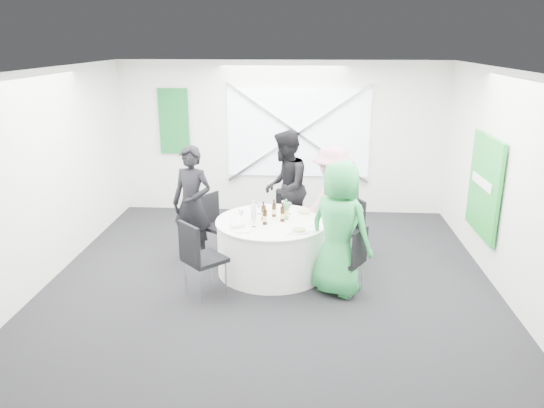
# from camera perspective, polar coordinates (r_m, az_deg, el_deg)

# --- Properties ---
(floor) EXTENTS (6.00, 6.00, 0.00)m
(floor) POSITION_cam_1_polar(r_m,az_deg,el_deg) (7.42, -0.10, -7.85)
(floor) COLOR black
(floor) RESTS_ON ground
(ceiling) EXTENTS (6.00, 6.00, 0.00)m
(ceiling) POSITION_cam_1_polar(r_m,az_deg,el_deg) (6.72, -0.12, 14.28)
(ceiling) COLOR silver
(ceiling) RESTS_ON wall_back
(wall_back) EXTENTS (6.00, 0.00, 6.00)m
(wall_back) POSITION_cam_1_polar(r_m,az_deg,el_deg) (9.86, 1.08, 7.10)
(wall_back) COLOR silver
(wall_back) RESTS_ON floor
(wall_front) EXTENTS (6.00, 0.00, 6.00)m
(wall_front) POSITION_cam_1_polar(r_m,az_deg,el_deg) (4.12, -2.97, -8.03)
(wall_front) COLOR silver
(wall_front) RESTS_ON floor
(wall_left) EXTENTS (0.00, 6.00, 6.00)m
(wall_left) POSITION_cam_1_polar(r_m,az_deg,el_deg) (7.74, -22.90, 2.82)
(wall_left) COLOR silver
(wall_left) RESTS_ON floor
(wall_right) EXTENTS (0.00, 6.00, 6.00)m
(wall_right) POSITION_cam_1_polar(r_m,az_deg,el_deg) (7.37, 23.85, 2.04)
(wall_right) COLOR silver
(wall_right) RESTS_ON floor
(window_panel) EXTENTS (2.60, 0.03, 1.60)m
(window_panel) POSITION_cam_1_polar(r_m,az_deg,el_deg) (9.80, 2.84, 7.61)
(window_panel) COLOR white
(window_panel) RESTS_ON wall_back
(window_brace_a) EXTENTS (2.63, 0.05, 1.84)m
(window_brace_a) POSITION_cam_1_polar(r_m,az_deg,el_deg) (9.76, 2.84, 7.57)
(window_brace_a) COLOR silver
(window_brace_a) RESTS_ON window_panel
(window_brace_b) EXTENTS (2.63, 0.05, 1.84)m
(window_brace_b) POSITION_cam_1_polar(r_m,az_deg,el_deg) (9.76, 2.84, 7.57)
(window_brace_b) COLOR silver
(window_brace_b) RESTS_ON window_panel
(green_banner) EXTENTS (0.55, 0.04, 1.20)m
(green_banner) POSITION_cam_1_polar(r_m,az_deg,el_deg) (10.06, -10.51, 8.75)
(green_banner) COLOR #136023
(green_banner) RESTS_ON wall_back
(green_sign) EXTENTS (0.05, 1.20, 1.40)m
(green_sign) POSITION_cam_1_polar(r_m,az_deg,el_deg) (7.95, 21.87, 1.82)
(green_sign) COLOR green
(green_sign) RESTS_ON wall_right
(banquet_table) EXTENTS (1.56, 1.56, 0.76)m
(banquet_table) POSITION_cam_1_polar(r_m,az_deg,el_deg) (7.45, 0.00, -4.55)
(banquet_table) COLOR silver
(banquet_table) RESTS_ON floor
(chair_back) EXTENTS (0.42, 0.42, 0.83)m
(chair_back) POSITION_cam_1_polar(r_m,az_deg,el_deg) (8.55, 1.49, -0.89)
(chair_back) COLOR black
(chair_back) RESTS_ON floor
(chair_back_left) EXTENTS (0.60, 0.59, 0.95)m
(chair_back_left) POSITION_cam_1_polar(r_m,az_deg,el_deg) (8.01, -6.12, -1.71)
(chair_back_left) COLOR black
(chair_back_left) RESTS_ON floor
(chair_back_right) EXTENTS (0.57, 0.56, 0.94)m
(chair_back_right) POSITION_cam_1_polar(r_m,az_deg,el_deg) (7.88, 8.38, -2.18)
(chair_back_right) COLOR black
(chair_back_right) RESTS_ON floor
(chair_front_right) EXTENTS (0.56, 0.56, 0.90)m
(chair_front_right) POSITION_cam_1_polar(r_m,az_deg,el_deg) (6.83, 8.53, -5.53)
(chair_front_right) COLOR black
(chair_front_right) RESTS_ON floor
(chair_front_left) EXTENTS (0.65, 0.65, 1.01)m
(chair_front_left) POSITION_cam_1_polar(r_m,az_deg,el_deg) (6.71, -7.92, -5.29)
(chair_front_left) COLOR black
(chair_front_left) RESTS_ON floor
(person_man_back_left) EXTENTS (0.72, 0.58, 1.71)m
(person_man_back_left) POSITION_cam_1_polar(r_m,az_deg,el_deg) (7.82, -8.58, 0.02)
(person_man_back_left) COLOR black
(person_man_back_left) RESTS_ON floor
(person_man_back) EXTENTS (0.58, 0.93, 1.82)m
(person_man_back) POSITION_cam_1_polar(r_m,az_deg,el_deg) (8.38, 1.42, 1.78)
(person_man_back) COLOR black
(person_man_back) RESTS_ON floor
(person_woman_pink) EXTENTS (1.15, 1.08, 1.68)m
(person_woman_pink) POSITION_cam_1_polar(r_m,az_deg,el_deg) (7.96, 6.45, 0.28)
(person_woman_pink) COLOR #BC798B
(person_woman_pink) RESTS_ON floor
(person_woman_green) EXTENTS (1.02, 0.93, 1.75)m
(person_woman_green) POSITION_cam_1_polar(r_m,az_deg,el_deg) (6.73, 7.25, -2.65)
(person_woman_green) COLOR green
(person_woman_green) RESTS_ON floor
(plate_back) EXTENTS (0.28, 0.28, 0.01)m
(plate_back) POSITION_cam_1_polar(r_m,az_deg,el_deg) (7.80, -0.32, -0.50)
(plate_back) COLOR white
(plate_back) RESTS_ON banquet_table
(plate_back_left) EXTENTS (0.27, 0.27, 0.01)m
(plate_back_left) POSITION_cam_1_polar(r_m,az_deg,el_deg) (7.68, -3.03, -0.81)
(plate_back_left) COLOR white
(plate_back_left) RESTS_ON banquet_table
(plate_back_right) EXTENTS (0.25, 0.25, 0.04)m
(plate_back_right) POSITION_cam_1_polar(r_m,az_deg,el_deg) (7.59, 3.54, -0.97)
(plate_back_right) COLOR white
(plate_back_right) RESTS_ON banquet_table
(plate_front_right) EXTENTS (0.25, 0.25, 0.04)m
(plate_front_right) POSITION_cam_1_polar(r_m,az_deg,el_deg) (6.91, 2.94, -2.86)
(plate_front_right) COLOR white
(plate_front_right) RESTS_ON banquet_table
(plate_front_left) EXTENTS (0.27, 0.27, 0.01)m
(plate_front_left) POSITION_cam_1_polar(r_m,az_deg,el_deg) (6.96, -3.20, -2.78)
(plate_front_left) COLOR white
(plate_front_left) RESTS_ON banquet_table
(napkin) EXTENTS (0.20, 0.18, 0.05)m
(napkin) POSITION_cam_1_polar(r_m,az_deg,el_deg) (7.03, -3.74, -2.31)
(napkin) COLOR silver
(napkin) RESTS_ON plate_front_left
(beer_bottle_a) EXTENTS (0.06, 0.06, 0.27)m
(beer_bottle_a) POSITION_cam_1_polar(r_m,az_deg,el_deg) (7.31, -0.93, -0.95)
(beer_bottle_a) COLOR #331909
(beer_bottle_a) RESTS_ON banquet_table
(beer_bottle_b) EXTENTS (0.06, 0.06, 0.25)m
(beer_bottle_b) POSITION_cam_1_polar(r_m,az_deg,el_deg) (7.45, 0.21, -0.67)
(beer_bottle_b) COLOR #331909
(beer_bottle_b) RESTS_ON banquet_table
(beer_bottle_c) EXTENTS (0.06, 0.06, 0.26)m
(beer_bottle_c) POSITION_cam_1_polar(r_m,az_deg,el_deg) (7.25, 1.13, -1.13)
(beer_bottle_c) COLOR #331909
(beer_bottle_c) RESTS_ON banquet_table
(beer_bottle_d) EXTENTS (0.06, 0.06, 0.27)m
(beer_bottle_d) POSITION_cam_1_polar(r_m,az_deg,el_deg) (7.13, -0.77, -1.42)
(beer_bottle_d) COLOR #331909
(beer_bottle_d) RESTS_ON banquet_table
(green_water_bottle) EXTENTS (0.08, 0.08, 0.29)m
(green_water_bottle) POSITION_cam_1_polar(r_m,az_deg,el_deg) (7.34, 1.51, -0.80)
(green_water_bottle) COLOR #39964D
(green_water_bottle) RESTS_ON banquet_table
(clear_water_bottle) EXTENTS (0.08, 0.08, 0.30)m
(clear_water_bottle) POSITION_cam_1_polar(r_m,az_deg,el_deg) (7.25, -2.00, -1.01)
(clear_water_bottle) COLOR silver
(clear_water_bottle) RESTS_ON banquet_table
(wine_glass_a) EXTENTS (0.07, 0.07, 0.17)m
(wine_glass_a) POSITION_cam_1_polar(r_m,az_deg,el_deg) (7.56, 1.85, -0.17)
(wine_glass_a) COLOR white
(wine_glass_a) RESTS_ON banquet_table
(wine_glass_b) EXTENTS (0.07, 0.07, 0.17)m
(wine_glass_b) POSITION_cam_1_polar(r_m,az_deg,el_deg) (7.04, -1.97, -1.51)
(wine_glass_b) COLOR white
(wine_glass_b) RESTS_ON banquet_table
(wine_glass_c) EXTENTS (0.07, 0.07, 0.17)m
(wine_glass_c) POSITION_cam_1_polar(r_m,az_deg,el_deg) (7.63, 1.25, 0.00)
(wine_glass_c) COLOR white
(wine_glass_c) RESTS_ON banquet_table
(wine_glass_d) EXTENTS (0.07, 0.07, 0.17)m
(wine_glass_d) POSITION_cam_1_polar(r_m,az_deg,el_deg) (7.56, -1.42, -0.17)
(wine_glass_d) COLOR white
(wine_glass_d) RESTS_ON banquet_table
(wine_glass_e) EXTENTS (0.07, 0.07, 0.17)m
(wine_glass_e) POSITION_cam_1_polar(r_m,az_deg,el_deg) (7.22, -3.33, -1.03)
(wine_glass_e) COLOR white
(wine_glass_e) RESTS_ON banquet_table
(fork_a) EXTENTS (0.08, 0.14, 0.01)m
(fork_a) POSITION_cam_1_polar(r_m,az_deg,el_deg) (7.40, 4.43, -1.60)
(fork_a) COLOR silver
(fork_a) RESTS_ON banquet_table
(knife_a) EXTENTS (0.07, 0.14, 0.01)m
(knife_a) POSITION_cam_1_polar(r_m,az_deg,el_deg) (7.66, 3.42, -0.91)
(knife_a) COLOR silver
(knife_a) RESTS_ON banquet_table
(fork_b) EXTENTS (0.11, 0.12, 0.01)m
(fork_b) POSITION_cam_1_polar(r_m,az_deg,el_deg) (6.83, 2.05, -3.21)
(fork_b) COLOR silver
(fork_b) RESTS_ON banquet_table
(knife_b) EXTENTS (0.10, 0.13, 0.01)m
(knife_b) POSITION_cam_1_polar(r_m,az_deg,el_deg) (7.14, 4.33, -2.30)
(knife_b) COLOR silver
(knife_b) RESTS_ON banquet_table
(fork_c) EXTENTS (0.08, 0.14, 0.01)m
(fork_c) POSITION_cam_1_polar(r_m,az_deg,el_deg) (7.72, -2.90, -0.74)
(fork_c) COLOR silver
(fork_c) RESTS_ON banquet_table
(knife_c) EXTENTS (0.08, 0.14, 0.01)m
(knife_c) POSITION_cam_1_polar(r_m,az_deg,el_deg) (7.47, -4.28, -1.40)
(knife_c) COLOR silver
(knife_c) RESTS_ON banquet_table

